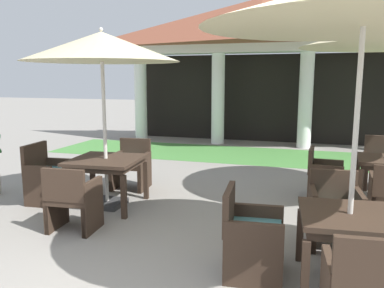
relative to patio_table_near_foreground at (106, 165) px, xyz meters
name	(u,v)px	position (x,y,z in m)	size (l,w,h in m)	color
background_pavilion	(263,34)	(1.48, 6.27, 2.50)	(8.65, 2.48, 4.12)	white
lawn_strip	(251,155)	(1.48, 4.62, -0.64)	(10.45, 2.32, 0.01)	#47843D
patio_table_near_foreground	(106,165)	(0.00, 0.00, 0.00)	(1.08, 1.08, 0.74)	#38281E
patio_umbrella_near_foreground	(102,48)	(0.00, 0.00, 1.71)	(2.26, 2.26, 2.65)	#2D2D2D
patio_chair_near_foreground_north	(131,166)	(-0.09, 1.02, -0.24)	(0.64, 0.63, 0.86)	#38281E
patio_chair_near_foreground_west	(46,175)	(-1.02, -0.09, -0.22)	(0.54, 0.67, 0.93)	#38281E
patio_chair_near_foreground_south	(72,200)	(0.09, -1.02, -0.24)	(0.62, 0.55, 0.86)	#38281E
patio_chair_mid_left_north	(381,166)	(4.14, 2.31, -0.24)	(0.61, 0.59, 0.92)	#38281E
patio_chair_mid_left_west	(324,175)	(3.16, 1.42, -0.27)	(0.57, 0.59, 0.81)	#38281E
patio_table_mid_right	(349,224)	(3.33, -1.39, -0.05)	(0.96, 0.96, 0.70)	#38281E
patio_umbrella_mid_right	(365,3)	(3.33, -1.39, 1.92)	(2.83, 2.83, 2.85)	#2D2D2D
patio_chair_mid_right_west	(251,235)	(2.43, -1.47, -0.24)	(0.62, 0.64, 0.88)	#38281E
patio_chair_mid_right_north	(335,212)	(3.25, -0.49, -0.24)	(0.61, 0.62, 0.85)	#38281E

